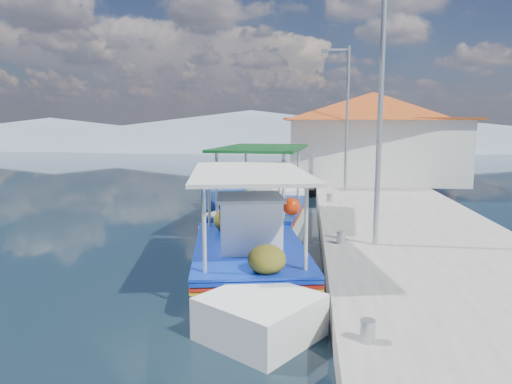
# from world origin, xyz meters

# --- Properties ---
(ground) EXTENTS (160.00, 160.00, 0.00)m
(ground) POSITION_xyz_m (0.00, 0.00, 0.00)
(ground) COLOR black
(ground) RESTS_ON ground
(quay) EXTENTS (5.00, 44.00, 0.50)m
(quay) POSITION_xyz_m (5.90, 6.00, 0.25)
(quay) COLOR #A6A59C
(quay) RESTS_ON ground
(bollards) EXTENTS (0.20, 17.20, 0.30)m
(bollards) POSITION_xyz_m (3.80, 5.25, 0.65)
(bollards) COLOR #A5A8AD
(bollards) RESTS_ON quay
(main_caique) EXTENTS (3.26, 7.79, 2.61)m
(main_caique) POSITION_xyz_m (1.77, 0.83, 0.50)
(main_caique) COLOR white
(main_caique) RESTS_ON ground
(caique_green_canopy) EXTENTS (2.77, 7.83, 2.94)m
(caique_green_canopy) POSITION_xyz_m (1.60, 5.07, 0.44)
(caique_green_canopy) COLOR white
(caique_green_canopy) RESTS_ON ground
(caique_blue_hull) EXTENTS (3.59, 6.78, 1.27)m
(caique_blue_hull) POSITION_xyz_m (0.36, 11.66, 0.34)
(caique_blue_hull) COLOR navy
(caique_blue_hull) RESTS_ON ground
(harbor_building) EXTENTS (10.49, 10.49, 4.40)m
(harbor_building) POSITION_xyz_m (6.20, 15.00, 2.78)
(harbor_building) COLOR white
(harbor_building) RESTS_ON quay
(lamp_post_near) EXTENTS (1.21, 0.14, 6.00)m
(lamp_post_near) POSITION_xyz_m (4.51, 2.00, 3.85)
(lamp_post_near) COLOR #A5A8AD
(lamp_post_near) RESTS_ON quay
(lamp_post_far) EXTENTS (1.21, 0.14, 6.00)m
(lamp_post_far) POSITION_xyz_m (4.51, 11.00, 3.85)
(lamp_post_far) COLOR #A5A8AD
(lamp_post_far) RESTS_ON quay
(mountain_ridge) EXTENTS (171.40, 96.00, 5.50)m
(mountain_ridge) POSITION_xyz_m (6.54, 56.00, 2.04)
(mountain_ridge) COLOR gray
(mountain_ridge) RESTS_ON ground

